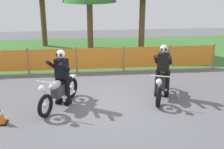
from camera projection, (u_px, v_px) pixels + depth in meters
The scene contains 8 objects.
ground at pixel (107, 102), 9.24m from camera, with size 24.00×24.00×0.02m, color #5B5B60.
grass_verge at pixel (96, 51), 15.06m from camera, with size 24.00×6.37×0.01m, color #386B2D.
barrier_fence at pixel (100, 58), 11.89m from camera, with size 9.48×0.08×1.05m.
motorcycle_lead at pixel (59, 92), 8.74m from camera, with size 1.12×1.92×1.00m.
motorcycle_trailing at pixel (161, 85), 9.35m from camera, with size 0.91×1.92×0.95m.
rider_lead at pixel (62, 75), 8.78m from camera, with size 0.70×0.71×1.69m.
rider_trailing at pixel (163, 69), 9.38m from camera, with size 0.68×0.69×1.69m.
traffic_cone at pixel (0, 115), 7.83m from camera, with size 0.32×0.32×0.53m.
Camera 1 is at (-0.72, -8.43, 3.81)m, focal length 47.90 mm.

